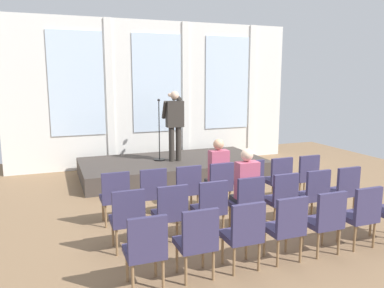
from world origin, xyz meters
name	(u,v)px	position (x,y,z in m)	size (l,w,h in m)	color
ground_plane	(240,227)	(0.00, 0.00, 0.00)	(13.30, 13.30, 0.00)	#846647
rear_partition	(158,93)	(0.04, 5.11, 2.05)	(8.15, 0.14, 4.03)	silver
stage_platform	(173,167)	(0.00, 3.66, 0.20)	(4.59, 2.31, 0.41)	#3F3833
speaker	(175,121)	(0.01, 3.54, 1.42)	(0.52, 0.69, 1.75)	#332D28
mic_stand	(159,147)	(-0.33, 3.74, 0.74)	(0.28, 0.28, 1.55)	black
chair_r0_c0	(115,194)	(-1.93, 0.84, 0.53)	(0.46, 0.44, 0.94)	olive
chair_r0_c1	(152,190)	(-1.29, 0.84, 0.53)	(0.46, 0.44, 0.94)	olive
chair_r0_c2	(187,187)	(-0.64, 0.84, 0.53)	(0.46, 0.44, 0.94)	olive
chair_r0_c3	(219,183)	(0.00, 0.84, 0.53)	(0.46, 0.44, 0.94)	olive
audience_r0_c3	(218,171)	(0.00, 0.92, 0.76)	(0.36, 0.39, 1.36)	#2D2D33
chair_r0_c4	(250,180)	(0.64, 0.84, 0.53)	(0.46, 0.44, 0.94)	olive
chair_r0_c5	(278,177)	(1.29, 0.84, 0.53)	(0.46, 0.44, 0.94)	olive
chair_r0_c6	(305,174)	(1.93, 0.84, 0.53)	(0.46, 0.44, 0.94)	olive
chair_r1_c0	(128,216)	(-1.93, -0.24, 0.53)	(0.46, 0.44, 0.94)	olive
chair_r1_c1	(171,210)	(-1.29, -0.24, 0.53)	(0.46, 0.44, 0.94)	olive
chair_r1_c2	(210,205)	(-0.64, -0.24, 0.53)	(0.46, 0.44, 0.94)	olive
chair_r1_c3	(247,200)	(0.00, -0.24, 0.53)	(0.46, 0.44, 0.94)	olive
audience_r1_c3	(245,186)	(0.00, -0.16, 0.76)	(0.36, 0.39, 1.37)	#2D2D33
chair_r1_c4	(282,196)	(0.64, -0.24, 0.53)	(0.46, 0.44, 0.94)	olive
chair_r1_c5	(313,192)	(1.29, -0.24, 0.53)	(0.46, 0.44, 0.94)	olive
chair_r1_c6	(343,188)	(1.93, -0.24, 0.53)	(0.46, 0.44, 0.94)	olive
chair_r2_c0	(146,247)	(-1.93, -1.32, 0.53)	(0.46, 0.44, 0.94)	olive
chair_r2_c1	(197,239)	(-1.29, -1.32, 0.53)	(0.46, 0.44, 0.94)	olive
chair_r2_c2	(244,231)	(-0.64, -1.32, 0.53)	(0.46, 0.44, 0.94)	olive
chair_r2_c3	(286,224)	(0.00, -1.32, 0.53)	(0.46, 0.44, 0.94)	olive
chair_r2_c4	(325,218)	(0.64, -1.32, 0.53)	(0.46, 0.44, 0.94)	olive
chair_r2_c5	(361,213)	(1.29, -1.32, 0.53)	(0.46, 0.44, 0.94)	olive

